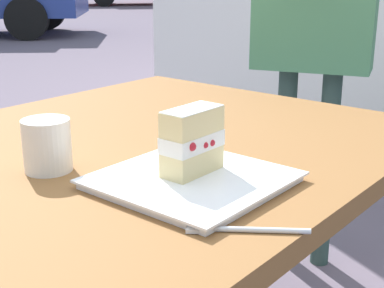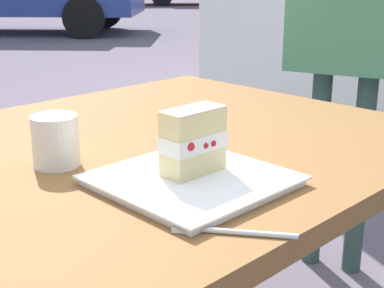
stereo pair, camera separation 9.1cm
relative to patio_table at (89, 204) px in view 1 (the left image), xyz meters
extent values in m
cylinder|color=brown|center=(0.65, 0.41, -0.30)|extent=(0.07, 0.07, 0.70)
cube|color=brown|center=(0.00, 0.00, 0.07)|extent=(1.42, 0.95, 0.04)
cube|color=white|center=(0.02, -0.24, 0.10)|extent=(0.27, 0.27, 0.01)
cube|color=white|center=(0.02, -0.24, 0.11)|extent=(0.28, 0.28, 0.00)
cube|color=#EAD18C|center=(0.04, -0.23, 0.13)|extent=(0.11, 0.05, 0.04)
cube|color=white|center=(0.04, -0.23, 0.17)|extent=(0.11, 0.05, 0.03)
sphere|color=#B21923|center=(0.01, -0.26, 0.17)|extent=(0.01, 0.01, 0.01)
sphere|color=#B21923|center=(0.04, -0.26, 0.16)|extent=(0.01, 0.01, 0.01)
sphere|color=#B21923|center=(0.03, -0.21, 0.16)|extent=(0.02, 0.02, 0.02)
sphere|color=#B21923|center=(0.06, -0.26, 0.16)|extent=(0.01, 0.01, 0.01)
cube|color=#EAD18C|center=(0.04, -0.23, 0.20)|extent=(0.11, 0.05, 0.04)
cube|color=white|center=(0.04, -0.23, 0.22)|extent=(0.11, 0.05, 0.00)
cylinder|color=silver|center=(-0.05, -0.42, 0.10)|extent=(0.09, 0.12, 0.01)
cube|color=silver|center=(-0.10, -0.36, 0.10)|extent=(0.04, 0.04, 0.01)
cylinder|color=silver|center=(-0.08, 0.00, 0.14)|extent=(0.09, 0.09, 0.09)
cylinder|color=black|center=(-0.08, 0.00, 0.18)|extent=(0.07, 0.07, 0.00)
cylinder|color=#334B43|center=(1.10, 0.19, -0.27)|extent=(0.07, 0.07, 0.75)
cylinder|color=#334B43|center=(1.15, 0.05, -0.27)|extent=(0.07, 0.07, 0.75)
cylinder|color=black|center=(4.57, 6.84, -0.31)|extent=(0.61, 0.64, 0.67)
cylinder|color=black|center=(5.75, 7.94, -0.31)|extent=(0.61, 0.64, 0.67)
camera|label=1|loc=(-0.64, -0.79, 0.44)|focal=52.11mm
camera|label=2|loc=(-0.58, -0.86, 0.44)|focal=52.11mm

